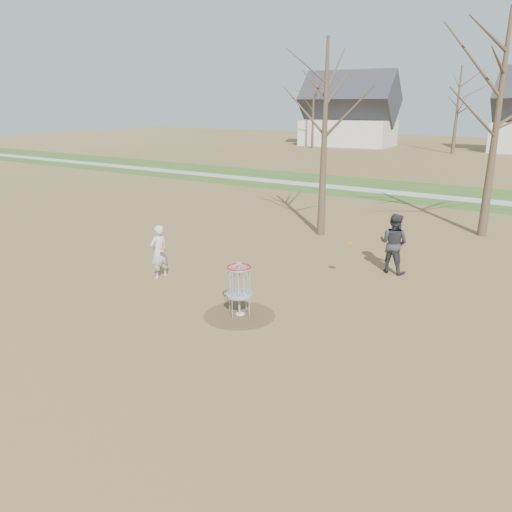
{
  "coord_description": "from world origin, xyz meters",
  "views": [
    {
      "loc": [
        6.77,
        -9.39,
        5.08
      ],
      "look_at": [
        -0.5,
        1.5,
        1.1
      ],
      "focal_mm": 35.0,
      "sensor_mm": 36.0,
      "label": 1
    }
  ],
  "objects_px": {
    "player_standing": "(159,252)",
    "disc_grounded": "(240,314)",
    "disc_golf_basket": "(239,281)",
    "player_throwing": "(393,243)"
  },
  "relations": [
    {
      "from": "player_standing",
      "to": "disc_golf_basket",
      "type": "bearing_deg",
      "value": 84.11
    },
    {
      "from": "player_standing",
      "to": "player_throwing",
      "type": "height_order",
      "value": "player_throwing"
    },
    {
      "from": "player_standing",
      "to": "disc_grounded",
      "type": "height_order",
      "value": "player_standing"
    },
    {
      "from": "disc_golf_basket",
      "to": "player_throwing",
      "type": "bearing_deg",
      "value": 69.58
    },
    {
      "from": "player_standing",
      "to": "disc_grounded",
      "type": "relative_size",
      "value": 7.51
    },
    {
      "from": "disc_grounded",
      "to": "disc_golf_basket",
      "type": "bearing_deg",
      "value": -77.29
    },
    {
      "from": "disc_golf_basket",
      "to": "disc_grounded",
      "type": "bearing_deg",
      "value": 102.71
    },
    {
      "from": "player_standing",
      "to": "disc_golf_basket",
      "type": "relative_size",
      "value": 1.22
    },
    {
      "from": "player_standing",
      "to": "disc_grounded",
      "type": "distance_m",
      "value": 3.86
    },
    {
      "from": "player_standing",
      "to": "player_throwing",
      "type": "bearing_deg",
      "value": 137.07
    }
  ]
}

